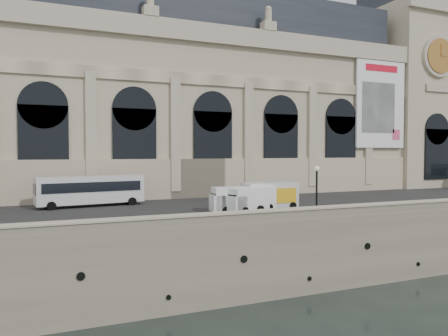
# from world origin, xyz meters

# --- Properties ---
(ground) EXTENTS (260.00, 260.00, 0.00)m
(ground) POSITION_xyz_m (0.00, 0.00, 0.00)
(ground) COLOR black
(ground) RESTS_ON ground
(quay) EXTENTS (160.00, 70.00, 6.00)m
(quay) POSITION_xyz_m (0.00, 35.00, 3.00)
(quay) COLOR gray
(quay) RESTS_ON ground
(street) EXTENTS (160.00, 24.00, 0.06)m
(street) POSITION_xyz_m (0.00, 14.00, 6.03)
(street) COLOR #2D2D2D
(street) RESTS_ON quay
(parapet) EXTENTS (160.00, 1.40, 1.21)m
(parapet) POSITION_xyz_m (0.00, 0.60, 6.62)
(parapet) COLOR gray
(parapet) RESTS_ON quay
(museum) EXTENTS (69.00, 18.70, 29.10)m
(museum) POSITION_xyz_m (-5.98, 30.86, 19.72)
(museum) COLOR #BAAF8F
(museum) RESTS_ON quay
(clock_pavilion) EXTENTS (13.00, 14.72, 36.70)m
(clock_pavilion) POSITION_xyz_m (34.00, 27.93, 23.42)
(clock_pavilion) COLOR #BAAF8F
(clock_pavilion) RESTS_ON quay
(bus_left) EXTENTS (11.31, 3.75, 3.27)m
(bus_left) POSITION_xyz_m (-19.48, 17.99, 7.83)
(bus_left) COLOR silver
(bus_left) RESTS_ON quay
(van_b) EXTENTS (5.84, 3.67, 2.44)m
(van_b) POSITION_xyz_m (-5.95, 7.66, 7.25)
(van_b) COLOR white
(van_b) RESTS_ON quay
(van_c) EXTENTS (5.74, 2.81, 2.46)m
(van_c) POSITION_xyz_m (-6.93, 8.07, 7.26)
(van_c) COLOR white
(van_c) RESTS_ON quay
(box_truck) EXTENTS (6.86, 2.64, 2.73)m
(box_truck) POSITION_xyz_m (-3.20, 8.92, 7.38)
(box_truck) COLOR silver
(box_truck) RESTS_ON quay
(lamp_right) EXTENTS (0.47, 0.47, 4.61)m
(lamp_right) POSITION_xyz_m (-1.59, 2.52, 8.29)
(lamp_right) COLOR black
(lamp_right) RESTS_ON quay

